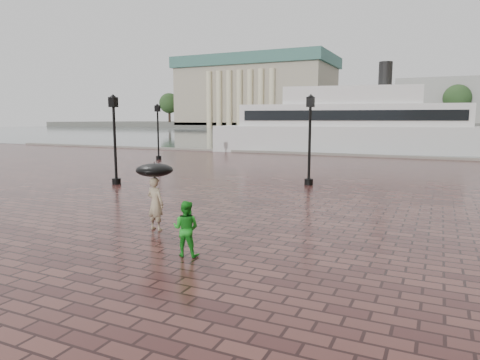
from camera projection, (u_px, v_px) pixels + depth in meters
The scene contains 11 objects.
ground at pixel (30, 256), 10.47m from camera, with size 300.00×300.00×0.00m, color #351818.
harbour_water at pixel (395, 134), 92.98m from camera, with size 240.00×240.00×0.00m, color #4E5A5F.
quay_edge at pixel (331, 155), 39.17m from camera, with size 80.00×0.60×0.30m, color slate.
far_shore at pixel (414, 125), 153.83m from camera, with size 300.00×60.00×2.00m, color #4C4C47.
museum at pixel (256, 90), 161.23m from camera, with size 57.00×32.50×26.00m.
far_trees at pixel (411, 99), 132.90m from camera, with size 188.00×8.00×13.50m.
street_lamps at pixel (188, 135), 25.98m from camera, with size 15.44×12.44×4.40m.
adult_pedestrian at pixel (155, 204), 12.80m from camera, with size 0.59×0.39×1.61m, color tan.
child_pedestrian at pixel (186, 228), 10.38m from camera, with size 0.66×0.52×1.37m, color #1C9A22.
ferry_near at pixel (350, 126), 43.03m from camera, with size 27.57×11.31×8.80m.
umbrella at pixel (154, 170), 12.65m from camera, with size 1.10×1.10×1.12m.
Camera 1 is at (8.93, -6.97, 3.32)m, focal length 32.00 mm.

